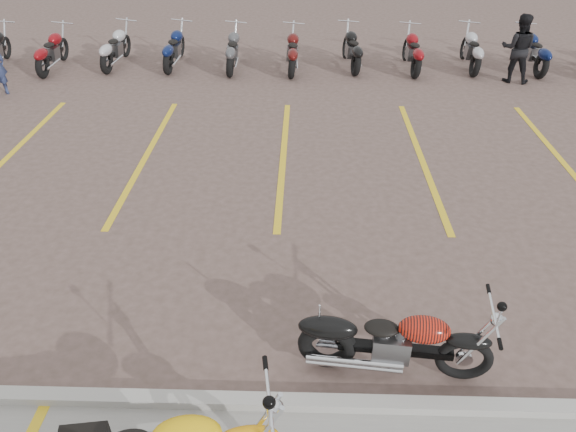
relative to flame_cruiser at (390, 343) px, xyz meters
name	(u,v)px	position (x,y,z in m)	size (l,w,h in m)	color
ground	(272,286)	(-1.37, 1.47, -0.44)	(100.00, 100.00, 0.00)	#755953
curb	(262,402)	(-1.37, -0.53, -0.38)	(60.00, 0.18, 0.12)	#ADAAA3
parking_stripes	(283,156)	(-1.37, 5.47, -0.43)	(38.00, 5.50, 0.01)	yellow
flame_cruiser	(390,343)	(0.00, 0.00, 0.00)	(2.13, 0.41, 0.88)	black
person_b	(518,48)	(4.49, 10.14, 0.43)	(0.84, 0.65, 1.73)	black
bg_bike_row	(321,49)	(-0.54, 11.07, 0.11)	(18.84, 2.02, 1.10)	black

